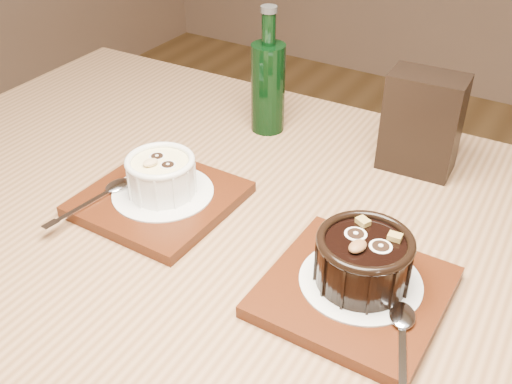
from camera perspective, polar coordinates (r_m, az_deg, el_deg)
table at (r=0.77m, az=0.17°, el=-10.44°), size 1.22×0.83×0.75m
tray_left at (r=0.78m, az=-9.17°, el=-0.67°), size 0.18×0.18×0.01m
doily_left at (r=0.78m, az=-8.84°, el=-0.02°), size 0.13×0.13×0.00m
ramekin_white at (r=0.76m, az=-9.03°, el=1.73°), size 0.09×0.09×0.05m
spoon_left at (r=0.78m, az=-14.92°, el=-0.49°), size 0.04×0.14×0.01m
tray_right at (r=0.65m, az=9.33°, el=-9.35°), size 0.18×0.18×0.01m
doily_right at (r=0.65m, az=9.92°, el=-8.33°), size 0.13×0.13×0.00m
ramekin_dark at (r=0.63m, az=10.21°, el=-6.17°), size 0.10×0.10×0.06m
spoon_right at (r=0.59m, az=13.78°, el=-13.73°), size 0.07×0.13×0.01m
condiment_stand at (r=0.85m, az=15.52°, el=6.34°), size 0.10×0.07×0.14m
green_bottle at (r=0.92m, az=1.15°, el=10.20°), size 0.05×0.05×0.19m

